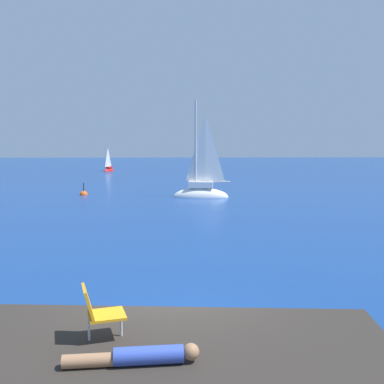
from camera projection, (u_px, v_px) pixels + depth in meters
ground_plane at (174, 338)px, 9.10m from camera, size 160.00×160.00×0.00m
boulder_seaward at (57, 365)px, 8.03m from camera, size 1.99×1.94×1.11m
boulder_inland at (16, 354)px, 8.45m from camera, size 1.61×1.28×1.04m
sailboat_near at (201, 191)px, 30.40m from camera, size 3.88×1.66×7.07m
sailboat_far at (109, 169)px, 53.61m from camera, size 1.36×1.97×3.56m
person_sunbather at (139, 356)px, 5.86m from camera, size 1.76×0.35×0.25m
beach_chair at (99, 310)px, 6.57m from camera, size 0.71×0.63×0.80m
marker_buoy at (84, 195)px, 31.64m from camera, size 0.56×0.56×1.13m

